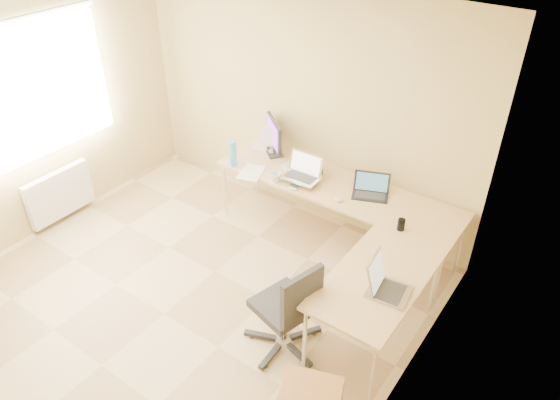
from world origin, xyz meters
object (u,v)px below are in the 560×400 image
Objects in this scene: monitor at (274,137)px; keyboard at (299,173)px; laptop_center at (301,168)px; desk_fan at (273,140)px; laptop_black at (371,186)px; water_bottle at (233,154)px; desk_main at (334,215)px; laptop_return at (391,281)px; desk_return at (373,310)px; office_chair at (284,302)px; mug at (276,178)px.

keyboard is at bearing 15.42° from monitor.
laptop_center is 0.72m from desk_fan.
laptop_black is 1.20× the size of water_bottle.
laptop_return reaches higher than desk_main.
laptop_return is (0.15, -0.10, 0.49)m from desk_return.
laptop_black is 0.73× the size of keyboard.
water_bottle is 0.53m from desk_fan.
laptop_center is (-0.33, -0.16, 0.55)m from desk_main.
office_chair is (0.83, -1.45, -0.24)m from keyboard.
desk_fan is at bearing 128.83° from mug.
laptop_return is (1.68, -0.81, 0.07)m from mug.
desk_return is at bearing 48.25° from laptop_return.
laptop_black is 0.95× the size of laptop_return.
keyboard reaches higher than desk_main.
laptop_black is 1.14× the size of desk_fan.
office_chair is at bearing -140.94° from desk_return.
laptop_return is at bearing -34.42° from desk_return.
laptop_black reaches higher than keyboard.
laptop_center is 1.23× the size of desk_fan.
monitor reaches higher than desk_fan.
laptop_center is at bearing 31.83° from mug.
laptop_center is at bearing 133.23° from office_chair.
mug is at bearing -149.35° from laptop_center.
laptop_black is at bearing 12.59° from water_bottle.
desk_fan is 0.83× the size of laptop_return.
laptop_center is 0.73m from laptop_black.
desk_fan reaches higher than laptop_black.
monitor is (-1.89, 1.18, 0.58)m from desk_return.
keyboard is at bearing 21.33° from water_bottle.
laptop_center is (-1.31, 0.84, 0.55)m from desk_return.
desk_return is 2.63× the size of monitor.
keyboard is at bearing -44.93° from desk_fan.
water_bottle is at bearing -165.20° from desk_main.
monitor is at bearing 151.64° from laptop_black.
desk_return is at bearing 53.90° from office_chair.
desk_return is 1.76m from keyboard.
keyboard is at bearing -176.04° from desk_main.
laptop_black is (0.37, 0.04, 0.48)m from desk_main.
laptop_return reaches higher than mug.
monitor is 2.41m from laptop_return.
laptop_return is at bearing -52.71° from desk_fan.
office_chair reaches higher than desk_return.
mug is at bearing -13.52° from monitor.
water_bottle reaches higher than laptop_return.
desk_main is at bearing 28.08° from monitor.
desk_fan is at bearing 168.16° from desk_main.
water_bottle is 0.31× the size of office_chair.
keyboard is 1.31× the size of laptop_return.
water_bottle is (-0.80, -0.14, -0.03)m from laptop_center.
monitor reaches higher than keyboard.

